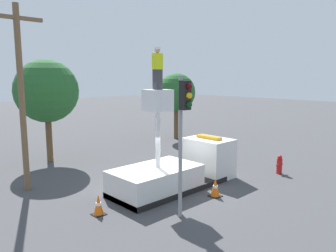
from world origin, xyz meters
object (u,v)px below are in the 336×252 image
at_px(traffic_cone_curbside, 215,188).
at_px(tree_left_bg, 47,91).
at_px(worker, 158,68).
at_px(traffic_light_pole, 183,119).
at_px(utility_pole, 21,93).
at_px(fire_hydrant, 279,165).
at_px(tree_right_bg, 176,93).
at_px(traffic_cone_rear, 98,205).
at_px(bucket_truck, 178,169).

height_order(traffic_cone_curbside, tree_left_bg, tree_left_bg).
bearing_deg(worker, traffic_light_pole, -113.34).
xyz_separation_m(traffic_light_pole, utility_pole, (-2.93, 6.93, 0.77)).
xyz_separation_m(traffic_cone_curbside, tree_left_bg, (-2.55, 10.59, 3.84)).
bearing_deg(traffic_cone_curbside, fire_hydrant, -3.09).
bearing_deg(utility_pole, fire_hydrant, -32.21).
bearing_deg(utility_pole, tree_right_bg, 16.61).
bearing_deg(worker, traffic_cone_rear, -176.32).
distance_m(worker, fire_hydrant, 8.52).
xyz_separation_m(tree_left_bg, tree_right_bg, (10.70, -0.12, -0.45)).
relative_size(bucket_truck, utility_pole, 0.79).
relative_size(fire_hydrant, traffic_cone_curbside, 1.25).
relative_size(bucket_truck, tree_left_bg, 1.06).
bearing_deg(traffic_cone_rear, fire_hydrant, -12.23).
xyz_separation_m(bucket_truck, worker, (-1.24, 0.00, 4.61)).
bearing_deg(utility_pole, tree_left_bg, 54.91).
relative_size(traffic_cone_rear, tree_left_bg, 0.13).
xyz_separation_m(traffic_light_pole, tree_left_bg, (0.02, 11.12, 0.61)).
xyz_separation_m(traffic_light_pole, tree_right_bg, (10.72, 11.00, 0.16)).
distance_m(fire_hydrant, tree_left_bg, 13.79).
bearing_deg(worker, traffic_cone_curbside, -54.35).
bearing_deg(traffic_cone_curbside, tree_right_bg, 52.07).
bearing_deg(tree_right_bg, tree_left_bg, 179.34).
bearing_deg(fire_hydrant, traffic_cone_rear, 167.77).
bearing_deg(worker, fire_hydrant, -19.42).
distance_m(worker, traffic_light_pole, 3.33).
bearing_deg(utility_pole, worker, -47.20).
distance_m(worker, tree_right_bg, 12.89).
bearing_deg(traffic_cone_rear, worker, 3.68).
xyz_separation_m(bucket_truck, fire_hydrant, (5.31, -2.31, -0.32)).
bearing_deg(bucket_truck, traffic_light_pole, -132.47).
distance_m(tree_right_bg, utility_pole, 14.26).
bearing_deg(traffic_light_pole, bucket_truck, 47.53).
distance_m(bucket_truck, traffic_cone_rear, 4.43).
relative_size(traffic_cone_rear, utility_pole, 0.09).
height_order(tree_left_bg, utility_pole, utility_pole).
xyz_separation_m(traffic_cone_rear, utility_pole, (-0.87, 4.56, 4.02)).
height_order(fire_hydrant, traffic_cone_rear, fire_hydrant).
bearing_deg(traffic_cone_curbside, tree_left_bg, 103.52).
relative_size(traffic_light_pole, traffic_cone_curbside, 6.40).
distance_m(traffic_cone_rear, traffic_cone_curbside, 4.97).
relative_size(worker, utility_pole, 0.21).
distance_m(fire_hydrant, traffic_cone_curbside, 5.10).
xyz_separation_m(bucket_truck, tree_left_bg, (-2.33, 8.55, 3.42)).
xyz_separation_m(traffic_cone_curbside, utility_pole, (-5.49, 6.39, 4.01)).
relative_size(worker, tree_right_bg, 0.33).
distance_m(traffic_cone_rear, tree_left_bg, 9.79).
xyz_separation_m(bucket_truck, traffic_cone_rear, (-4.41, -0.20, -0.44)).
distance_m(fire_hydrant, tree_right_bg, 11.64).
height_order(fire_hydrant, utility_pole, utility_pole).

